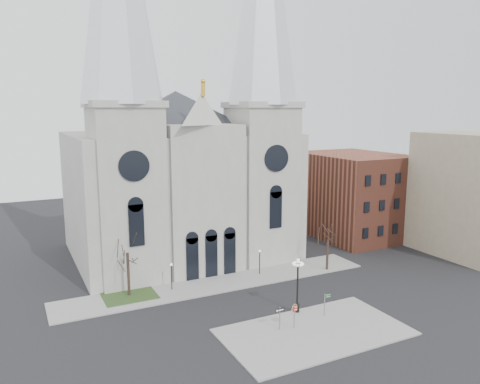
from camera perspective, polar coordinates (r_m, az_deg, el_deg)
name	(u,v)px	position (r m, az deg, el deg)	size (l,w,h in m)	color
ground	(263,318)	(50.32, 2.77, -15.14)	(160.00, 160.00, 0.00)	black
sidewalk_near	(315,332)	(47.98, 9.10, -16.49)	(18.00, 10.00, 0.14)	gray
sidewalk_far	(219,283)	(59.34, -2.53, -11.03)	(40.00, 6.00, 0.14)	gray
grass_patch	(129,296)	(57.01, -13.34, -12.19)	(6.00, 5.00, 0.18)	#27401B
cathedral	(184,130)	(66.45, -6.88, 7.46)	(33.00, 26.66, 54.00)	#A29E97
bg_building_brick	(353,195)	(82.19, 13.60, -0.32)	(14.00, 18.00, 14.00)	brown
bg_building_tan	(468,194)	(76.75, 26.00, -0.27)	(10.00, 14.00, 18.00)	tan
tree_left	(127,250)	(55.19, -13.57, -6.90)	(3.20, 3.20, 7.50)	black
tree_right	(328,238)	(63.67, 10.67, -5.55)	(3.20, 3.20, 6.00)	black
ped_lamp_left	(171,272)	(56.99, -8.35, -9.61)	(0.32, 0.32, 3.26)	black
ped_lamp_right	(260,258)	(61.54, 2.41, -8.01)	(0.32, 0.32, 3.26)	black
stop_sign	(294,311)	(47.50, 6.65, -14.19)	(0.92, 0.10, 2.56)	slate
globe_lamp	(298,279)	(50.34, 7.05, -10.43)	(1.37, 1.37, 5.92)	black
one_way_sign	(280,315)	(47.24, 4.88, -14.66)	(1.01, 0.10, 2.31)	slate
street_name_sign	(325,303)	(50.80, 10.35, -13.13)	(0.77, 0.10, 2.40)	slate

